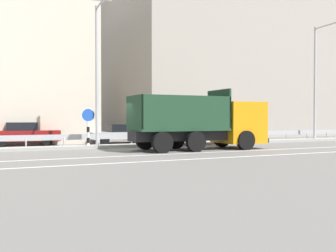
{
  "coord_description": "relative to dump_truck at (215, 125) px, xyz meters",
  "views": [
    {
      "loc": [
        -7.26,
        -20.24,
        1.72
      ],
      "look_at": [
        2.28,
        -0.0,
        1.26
      ],
      "focal_mm": 42.0,
      "sensor_mm": 36.0,
      "label": 1
    }
  ],
  "objects": [
    {
      "name": "median_road_sign",
      "position": [
        -6.3,
        3.26,
        -0.1
      ],
      "size": [
        0.76,
        0.16,
        2.27
      ],
      "color": "white",
      "rests_on": "ground_plane"
    },
    {
      "name": "background_building_1",
      "position": [
        10.94,
        15.85,
        5.67
      ],
      "size": [
        22.03,
        14.09,
        13.96
      ],
      "primitive_type": "cube",
      "color": "gray",
      "rests_on": "ground_plane"
    },
    {
      "name": "ground_plane",
      "position": [
        -4.38,
        1.65,
        -1.31
      ],
      "size": [
        320.0,
        320.0,
        0.0
      ],
      "primitive_type": "plane",
      "color": "#605E5B"
    },
    {
      "name": "parked_car_4",
      "position": [
        -9.37,
        7.35,
        -0.57
      ],
      "size": [
        4.33,
        2.05,
        1.45
      ],
      "rotation": [
        0.0,
        0.0,
        -1.62
      ],
      "color": "maroon",
      "rests_on": "ground_plane"
    },
    {
      "name": "median_guardrail",
      "position": [
        -4.38,
        4.26,
        -0.74
      ],
      "size": [
        68.47,
        0.09,
        0.78
      ],
      "color": "#9EA0A5",
      "rests_on": "ground_plane"
    },
    {
      "name": "street_lamp_2",
      "position": [
        10.81,
        3.05,
        3.5
      ],
      "size": [
        0.71,
        2.77,
        8.52
      ],
      "color": "#ADADB2",
      "rests_on": "ground_plane"
    },
    {
      "name": "lane_strip_1",
      "position": [
        -1.09,
        -4.25,
        -1.31
      ],
      "size": [
        68.47,
        0.16,
        0.01
      ],
      "primitive_type": "cube",
      "color": "silver",
      "rests_on": "ground_plane"
    },
    {
      "name": "street_lamp_1",
      "position": [
        -5.85,
        2.89,
        3.19
      ],
      "size": [
        0.71,
        2.33,
        8.01
      ],
      "color": "#ADADB2",
      "rests_on": "ground_plane"
    },
    {
      "name": "median_island",
      "position": [
        -4.38,
        3.26,
        -1.22
      ],
      "size": [
        37.66,
        1.1,
        0.18
      ],
      "primitive_type": "cube",
      "color": "gray",
      "rests_on": "ground_plane"
    },
    {
      "name": "lane_strip_0",
      "position": [
        -1.09,
        -1.77,
        -1.31
      ],
      "size": [
        68.47,
        0.16,
        0.01
      ],
      "primitive_type": "cube",
      "color": "silver",
      "rests_on": "ground_plane"
    },
    {
      "name": "dump_truck",
      "position": [
        0.0,
        0.0,
        0.0
      ],
      "size": [
        7.68,
        2.89,
        3.29
      ],
      "rotation": [
        0.0,
        0.0,
        -1.6
      ],
      "color": "orange",
      "rests_on": "ground_plane"
    },
    {
      "name": "parked_car_5",
      "position": [
        -3.21,
        7.06,
        -0.65
      ],
      "size": [
        3.97,
        2.14,
        1.29
      ],
      "rotation": [
        0.0,
        0.0,
        1.53
      ],
      "color": "#A3A3A8",
      "rests_on": "ground_plane"
    }
  ]
}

